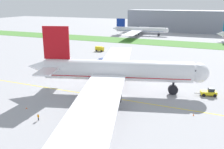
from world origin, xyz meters
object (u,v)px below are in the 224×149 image
Objects in this scene: traffic_cone_near_nose at (26,108)px; parked_airliner_far_left at (139,30)px; traffic_cone_port_wing at (194,114)px; airliner_foreground at (115,71)px; service_truck_baggage_loader at (104,62)px; pushback_tug at (209,92)px; ground_crew_wingwalker_port at (38,116)px; service_truck_catering_van at (100,49)px.

parked_airliner_far_left is (-16.58, 145.41, 3.96)m from traffic_cone_near_nose.
traffic_cone_near_nose is 1.00× the size of traffic_cone_port_wing.
airliner_foreground is 1.12× the size of parked_airliner_far_left.
service_truck_baggage_loader is at bearing 138.68° from traffic_cone_port_wing.
airliner_foreground reaches higher than parked_airliner_far_left.
service_truck_baggage_loader reaches higher than traffic_cone_port_wing.
pushback_tug is 131.34m from parked_airliner_far_left.
pushback_tug reaches higher than traffic_cone_port_wing.
pushback_tug is 10.55× the size of traffic_cone_port_wing.
ground_crew_wingwalker_port is at bearing -81.28° from service_truck_baggage_loader.
traffic_cone_near_nose is at bearing -77.77° from service_truck_catering_van.
traffic_cone_port_wing is at bearing 17.85° from traffic_cone_near_nose.
pushback_tug is 0.93× the size of service_truck_baggage_loader.
airliner_foreground is at bearing -75.69° from parked_airliner_far_left.
pushback_tug is 49.15m from traffic_cone_near_nose.
parked_airliner_far_left is (-15.65, 98.52, 2.64)m from service_truck_baggage_loader.
ground_crew_wingwalker_port is 0.24× the size of service_truck_baggage_loader.
traffic_cone_port_wing is (38.35, 12.35, 0.00)m from traffic_cone_near_nose.
pushback_tug is 3.92× the size of ground_crew_wingwalker_port.
airliner_foreground is 17.95× the size of service_truck_catering_van.
service_truck_catering_van is at bearing 140.52° from pushback_tug.
airliner_foreground is at bearing 162.18° from traffic_cone_port_wing.
traffic_cone_near_nose is at bearing -162.15° from traffic_cone_port_wing.
service_truck_baggage_loader is (-16.40, 27.18, -4.79)m from airliner_foreground.
airliner_foreground is 129.75m from parked_airliner_far_left.
airliner_foreground reaches higher than service_truck_baggage_loader.
pushback_tug is at bearing 16.74° from airliner_foreground.
traffic_cone_port_wing is at bearing 27.40° from ground_crew_wingwalker_port.
service_truck_catering_van is (-31.56, 54.53, -4.99)m from airliner_foreground.
parked_airliner_far_left is at bearing 99.03° from service_truck_baggage_loader.
traffic_cone_near_nose is (-15.48, -19.70, -6.11)m from airliner_foreground.
traffic_cone_near_nose is 0.09× the size of service_truck_baggage_loader.
traffic_cone_port_wing is 0.13× the size of service_truck_catering_van.
parked_airliner_far_left is (-0.49, 71.18, 2.83)m from service_truck_catering_van.
service_truck_catering_van is 0.06× the size of parked_airliner_far_left.
parked_airliner_far_left reaches higher than traffic_cone_port_wing.
service_truck_baggage_loader reaches higher than ground_crew_wingwalker_port.
service_truck_catering_van is (-22.96, 78.19, 0.46)m from ground_crew_wingwalker_port.
service_truck_baggage_loader is at bearing -61.00° from service_truck_catering_van.
service_truck_baggage_loader is (-39.28, 34.53, 1.32)m from traffic_cone_port_wing.
service_truck_baggage_loader reaches higher than traffic_cone_near_nose.
airliner_foreground is 25.76m from ground_crew_wingwalker_port.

